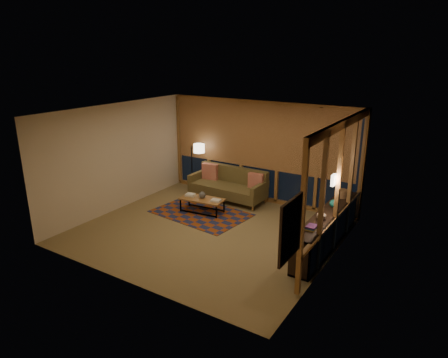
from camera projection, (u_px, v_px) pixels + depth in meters
The scene contains 21 objects.
floor at pixel (208, 231), 9.07m from camera, with size 5.50×5.00×0.01m, color olive.
ceiling at pixel (207, 112), 8.25m from camera, with size 5.50×5.00×0.01m, color beige.
walls at pixel (208, 174), 8.66m from camera, with size 5.51×5.01×2.70m.
window_wall_back at pixel (259, 152), 10.62m from camera, with size 5.30×0.16×2.60m, color #A2653F, non-canonical shape.
window_wall_right at pixel (338, 188), 7.79m from camera, with size 0.16×3.70×2.60m, color #A2653F, non-canonical shape.
wall_art at pixel (290, 229), 5.77m from camera, with size 0.06×0.74×0.94m, color #DC4923, non-canonical shape.
wall_sconce at pixel (334, 180), 7.63m from camera, with size 0.12×0.18×0.22m, color #F5E4C2, non-canonical shape.
sofa at pixel (227, 185), 10.86m from camera, with size 2.09×0.85×0.86m, color brown, non-canonical shape.
pillow_left at pixel (210, 171), 11.28m from camera, with size 0.46×0.15×0.46m, color red, non-canonical shape.
pillow_right at pixel (256, 181), 10.50m from camera, with size 0.40×0.13×0.40m, color red, non-canonical shape.
area_rug at pixel (201, 213), 10.06m from camera, with size 2.31×1.54×0.01m, color #873B12.
coffee_table at pixel (202, 205), 10.08m from camera, with size 1.11×0.51×0.37m, color #A2653F, non-canonical shape.
book_stack_a at pixel (190, 195), 10.16m from camera, with size 0.23×0.18×0.07m, color white, non-canonical shape.
book_stack_b at pixel (216, 200), 9.82m from camera, with size 0.26×0.20×0.05m, color white, non-canonical shape.
ceramic_pot at pixel (202, 195), 10.03m from camera, with size 0.17×0.17×0.17m, color black.
floor_lamp at pixel (192, 166), 11.56m from camera, with size 0.48×0.31×1.44m, color black, non-canonical shape.
bookshelf at pixel (327, 229), 8.27m from camera, with size 0.40×3.04×0.76m, color #362317, non-canonical shape.
basket at pixel (342, 194), 8.97m from camera, with size 0.24×0.24×0.18m, color #99724B.
teal_bowl at pixel (333, 204), 8.39m from camera, with size 0.16×0.16×0.16m, color #1C8276.
vase at pixel (322, 215), 7.78m from camera, with size 0.18×0.18×0.19m, color tan.
shelf_book_stack at pixel (312, 227), 7.37m from camera, with size 0.17×0.24×0.07m, color white, non-canonical shape.
Camera 1 is at (4.70, -6.82, 3.90)m, focal length 32.00 mm.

